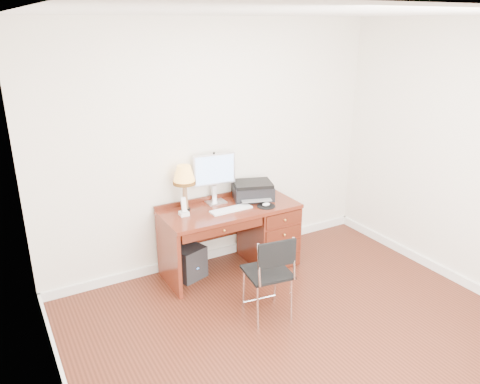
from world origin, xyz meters
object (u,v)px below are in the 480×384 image
printer (253,190)px  chair (271,269)px  desk (255,229)px  leg_lamp (184,178)px  equipment_box (188,262)px  phone (184,210)px  monitor (214,172)px

printer → chair: bearing=-94.2°
desk → leg_lamp: (-0.77, 0.17, 0.70)m
leg_lamp → equipment_box: 0.94m
printer → phone: phone is taller
printer → equipment_box: 1.08m
chair → equipment_box: size_ratio=2.38×
printer → phone: (-0.88, -0.08, -0.04)m
leg_lamp → printer: bearing=-3.8°
leg_lamp → chair: leg_lamp is taller
phone → leg_lamp: bearing=64.1°
desk → leg_lamp: 1.05m
printer → equipment_box: bearing=-158.5°
printer → desk: bearing=-90.3°
printer → leg_lamp: bearing=-165.2°
monitor → leg_lamp: 0.38m
leg_lamp → phone: 0.34m
printer → equipment_box: (-0.84, -0.04, -0.67)m
leg_lamp → chair: 1.36m
desk → phone: 0.93m
printer → chair: printer is taller
desk → equipment_box: desk is taller
leg_lamp → phone: (-0.07, -0.13, -0.31)m
leg_lamp → phone: leg_lamp is taller
monitor → chair: 1.36m
chair → printer: bearing=75.3°
monitor → printer: 0.51m
desk → chair: size_ratio=1.76×
desk → monitor: 0.82m
desk → chair: (-0.43, -1.01, 0.10)m
monitor → phone: size_ratio=2.81×
printer → phone: size_ratio=2.66×
monitor → phone: 0.57m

